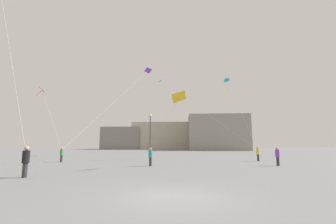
% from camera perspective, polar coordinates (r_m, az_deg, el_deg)
% --- Properties ---
extents(ground_plane, '(300.00, 300.00, 0.00)m').
position_cam_1_polar(ground_plane, '(8.86, 0.65, -20.63)').
color(ground_plane, slate).
extents(person_in_teal, '(0.36, 0.36, 1.63)m').
position_cam_1_polar(person_in_teal, '(20.68, -4.76, -11.02)').
color(person_in_teal, '#2D2D33').
rests_on(person_in_teal, ground_plane).
extents(person_in_purple, '(0.37, 0.37, 1.69)m').
position_cam_1_polar(person_in_purple, '(23.01, 25.73, -9.89)').
color(person_in_purple, '#2D2D33').
rests_on(person_in_purple, ground_plane).
extents(person_in_green, '(0.35, 0.35, 1.63)m').
position_cam_1_polar(person_in_green, '(27.67, -25.65, -9.56)').
color(person_in_green, '#2D2D33').
rests_on(person_in_green, ground_plane).
extents(person_in_black, '(0.40, 0.40, 1.82)m').
position_cam_1_polar(person_in_black, '(15.83, -32.68, -10.23)').
color(person_in_black, '#2D2D33').
rests_on(person_in_black, ground_plane).
extents(person_in_yellow, '(0.37, 0.37, 1.69)m').
position_cam_1_polar(person_in_yellow, '(28.64, 21.55, -9.65)').
color(person_in_yellow, '#2D2D33').
rests_on(person_in_yellow, ground_plane).
extents(kite_cyan_diamond, '(1.66, 8.79, 11.37)m').
position_cam_1_polar(kite_cyan_diamond, '(37.44, 14.43, 7.71)').
color(kite_cyan_diamond, '#1EB2C6').
extents(kite_amber_delta, '(3.33, 2.89, 4.98)m').
position_cam_1_polar(kite_amber_delta, '(19.11, 2.38, 3.73)').
color(kite_amber_delta, yellow).
extents(kite_emerald_diamond, '(12.69, 20.44, 14.45)m').
position_cam_1_polar(kite_emerald_diamond, '(47.79, -1.83, 7.69)').
color(kite_emerald_diamond, green).
extents(kite_crimson_delta, '(2.48, 2.30, 6.83)m').
position_cam_1_polar(kite_crimson_delta, '(27.82, -29.55, 4.85)').
color(kite_crimson_delta, red).
extents(kite_violet_delta, '(8.62, 16.99, 15.09)m').
position_cam_1_polar(kite_violet_delta, '(43.26, -5.78, 9.99)').
color(kite_violet_delta, purple).
extents(building_left_hall, '(15.48, 16.87, 8.90)m').
position_cam_1_polar(building_left_hall, '(97.93, -11.47, -6.63)').
color(building_left_hall, gray).
rests_on(building_left_hall, ground_plane).
extents(building_centre_hall, '(27.35, 13.57, 10.83)m').
position_cam_1_polar(building_centre_hall, '(94.28, -0.81, -6.15)').
color(building_centre_hall, '#B2A893').
rests_on(building_centre_hall, ground_plane).
extents(building_right_hall, '(20.62, 17.65, 11.80)m').
position_cam_1_polar(building_right_hall, '(81.20, 11.95, -5.28)').
color(building_right_hall, gray).
rests_on(building_right_hall, ground_plane).
extents(lamppost_east, '(0.36, 0.36, 5.84)m').
position_cam_1_polar(lamppost_east, '(29.01, -4.82, -4.42)').
color(lamppost_east, '#2D2D30').
rests_on(lamppost_east, ground_plane).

